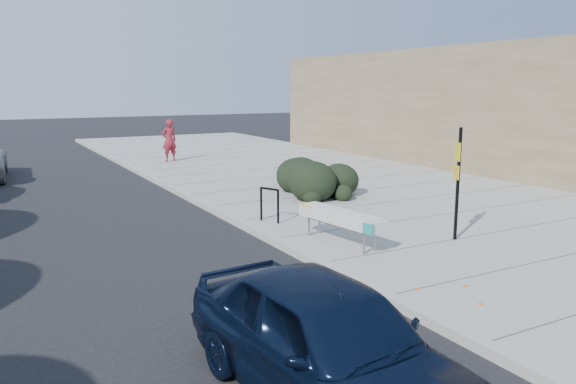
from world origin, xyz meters
The scene contains 9 objects.
ground centered at (0.00, 0.00, 0.00)m, with size 120.00×120.00×0.00m, color black.
sidewalk_near centered at (5.60, 5.00, 0.07)m, with size 11.20×50.00×0.15m, color gray.
curb_near centered at (0.00, 5.00, 0.08)m, with size 0.22×50.00×0.17m, color #9E9E99.
bench centered at (1.06, 1.00, 0.72)m, with size 0.78×2.44×0.72m.
bike_rack centered at (0.60, 3.50, 0.68)m, with size 0.28×0.56×0.88m.
sign_post centered at (3.47, 0.01, 1.58)m, with size 0.15×0.27×2.51m.
hedge centered at (3.61, 6.56, 0.82)m, with size 1.79×3.58×1.34m, color black.
sedan_navy centered at (-2.50, -3.97, 0.73)m, with size 1.73×4.31×1.47m, color black.
pedestrian centered at (1.99, 16.29, 1.11)m, with size 0.70×0.46×1.92m, color maroon.
Camera 1 is at (-5.71, -8.84, 3.52)m, focal length 35.00 mm.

